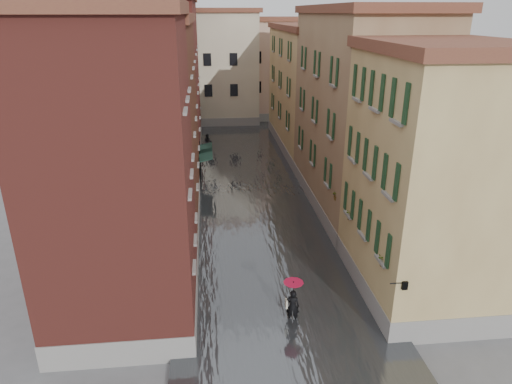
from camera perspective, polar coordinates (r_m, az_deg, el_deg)
ground at (r=24.70m, az=2.19°, el=-10.37°), size 120.00×120.00×0.00m
floodwater at (r=36.27m, az=-0.69°, el=0.64°), size 10.00×60.00×0.20m
building_left_near at (r=20.22m, az=-16.75°, el=1.69°), size 6.00×8.00×13.00m
building_left_mid at (r=30.74m, az=-13.26°, el=8.21°), size 6.00×14.00×12.50m
building_left_far at (r=45.30m, az=-11.20°, el=13.50°), size 6.00×16.00×14.00m
building_right_near at (r=22.51m, az=21.09°, el=1.12°), size 6.00×8.00×11.50m
building_right_mid at (r=32.08m, az=12.67°, el=9.26°), size 6.00×14.00×13.00m
building_right_far at (r=46.44m, az=6.80°, el=12.38°), size 6.00×16.00×11.50m
building_end_cream at (r=59.09m, az=-6.08°, el=15.10°), size 12.00×9.00×13.00m
building_end_pink at (r=61.81m, az=2.58°, el=15.01°), size 10.00×9.00×12.00m
awning_near at (r=36.40m, az=-6.36°, el=4.53°), size 1.09×3.15×2.80m
awning_far at (r=38.16m, az=-6.37°, el=5.32°), size 1.09×2.75×2.80m
wall_lantern at (r=19.33m, az=18.00°, el=-10.97°), size 0.71×0.22×0.35m
window_planters at (r=23.67m, az=12.35°, el=-2.76°), size 0.59×8.25×0.84m
pedestrian_main at (r=20.84m, az=4.62°, el=-13.13°), size 0.90×0.90×2.06m
pedestrian_far at (r=46.38m, az=-6.05°, el=6.20°), size 0.93×0.78×1.70m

